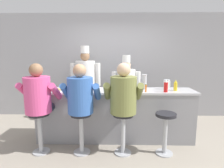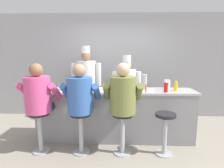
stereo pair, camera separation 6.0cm
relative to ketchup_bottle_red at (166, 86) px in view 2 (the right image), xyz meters
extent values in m
plane|color=#9E9384|center=(-0.92, -0.11, -1.10)|extent=(20.00, 20.00, 0.00)
cube|color=#99999E|center=(-0.92, 1.62, 0.25)|extent=(10.00, 0.06, 2.70)
cube|color=gray|center=(-0.92, 0.18, -0.63)|extent=(2.97, 0.56, 0.95)
cube|color=#BCBCC1|center=(-0.92, 0.18, -0.13)|extent=(3.04, 0.58, 0.04)
cylinder|color=red|center=(0.00, 0.00, -0.02)|extent=(0.07, 0.07, 0.18)
cone|color=white|center=(0.00, 0.00, 0.10)|extent=(0.06, 0.06, 0.06)
cylinder|color=yellow|center=(0.22, 0.14, -0.03)|extent=(0.07, 0.07, 0.15)
cone|color=yellow|center=(0.22, 0.14, 0.07)|extent=(0.05, 0.05, 0.05)
cylinder|color=orange|center=(-0.36, -0.01, -0.04)|extent=(0.03, 0.03, 0.14)
cylinder|color=#287F2D|center=(-0.36, -0.01, 0.03)|extent=(0.02, 0.02, 0.01)
cylinder|color=silver|center=(0.08, 0.25, -0.01)|extent=(0.11, 0.11, 0.19)
cube|color=silver|center=(0.15, 0.25, 0.00)|extent=(0.01, 0.01, 0.12)
cylinder|color=white|center=(-1.96, 0.05, -0.10)|extent=(0.27, 0.27, 0.02)
ellipsoid|color=#E0BC60|center=(-1.96, 0.05, -0.08)|extent=(0.12, 0.10, 0.03)
cylinder|color=white|center=(-2.27, 0.13, -0.09)|extent=(0.15, 0.15, 0.05)
cylinder|color=white|center=(-1.71, 0.25, -0.07)|extent=(0.09, 0.09, 0.09)
torus|color=white|center=(-1.65, 0.25, -0.06)|extent=(0.07, 0.02, 0.07)
cylinder|color=beige|center=(-0.47, 0.12, -0.06)|extent=(0.08, 0.08, 0.09)
torus|color=beige|center=(-0.41, 0.12, -0.06)|extent=(0.07, 0.01, 0.07)
cylinder|color=#B7BABF|center=(-0.35, 0.27, 0.03)|extent=(0.10, 0.10, 0.28)
cylinder|color=silver|center=(-0.35, 0.27, 0.18)|extent=(0.10, 0.10, 0.01)
cube|color=silver|center=(-0.83, 0.15, -0.04)|extent=(0.12, 0.07, 0.15)
cube|color=black|center=(-0.83, 0.11, -0.04)|extent=(0.07, 0.01, 0.05)
cylinder|color=#B2B5BA|center=(-2.20, -0.38, -1.09)|extent=(0.29, 0.29, 0.02)
cylinder|color=#B2B5BA|center=(-2.20, -0.38, -0.75)|extent=(0.07, 0.07, 0.68)
cylinder|color=#232328|center=(-2.20, -0.38, -0.41)|extent=(0.34, 0.34, 0.05)
cylinder|color=#33384C|center=(-2.30, -0.17, -0.37)|extent=(0.16, 0.42, 0.16)
cylinder|color=#33384C|center=(-2.09, -0.17, -0.37)|extent=(0.16, 0.42, 0.16)
cylinder|color=#E54C8C|center=(-2.20, -0.38, -0.09)|extent=(0.42, 0.42, 0.60)
cylinder|color=#E54C8C|center=(-2.46, -0.26, -0.06)|extent=(0.11, 0.46, 0.36)
cylinder|color=#E54C8C|center=(-1.93, -0.26, -0.06)|extent=(0.11, 0.46, 0.36)
sphere|color=#8C6647|center=(-2.20, -0.38, 0.32)|extent=(0.22, 0.22, 0.22)
cylinder|color=#B2B5BA|center=(-1.49, -0.38, -1.09)|extent=(0.29, 0.29, 0.02)
cylinder|color=#B2B5BA|center=(-1.49, -0.38, -0.75)|extent=(0.07, 0.07, 0.68)
cylinder|color=#232328|center=(-1.49, -0.38, -0.41)|extent=(0.34, 0.34, 0.05)
cylinder|color=#33384C|center=(-1.59, -0.18, -0.37)|extent=(0.16, 0.42, 0.16)
cylinder|color=#33384C|center=(-1.39, -0.18, -0.37)|extent=(0.16, 0.42, 0.16)
cylinder|color=#3866B7|center=(-1.49, -0.38, -0.09)|extent=(0.42, 0.42, 0.59)
cylinder|color=#3866B7|center=(-1.75, -0.27, -0.06)|extent=(0.11, 0.45, 0.36)
cylinder|color=#3866B7|center=(-1.23, -0.27, -0.06)|extent=(0.11, 0.45, 0.36)
sphere|color=tan|center=(-1.49, -0.38, 0.31)|extent=(0.22, 0.22, 0.22)
cylinder|color=#B2B5BA|center=(-0.78, -0.38, -1.09)|extent=(0.29, 0.29, 0.02)
cylinder|color=#B2B5BA|center=(-0.78, -0.38, -0.75)|extent=(0.07, 0.07, 0.68)
cylinder|color=#232328|center=(-0.78, -0.38, -0.41)|extent=(0.34, 0.34, 0.05)
cylinder|color=#33384C|center=(-0.89, -0.17, -0.37)|extent=(0.16, 0.43, 0.16)
cylinder|color=#33384C|center=(-0.68, -0.17, -0.37)|extent=(0.16, 0.43, 0.16)
cylinder|color=olive|center=(-0.78, -0.38, -0.08)|extent=(0.43, 0.43, 0.61)
cylinder|color=olive|center=(-1.05, -0.26, -0.05)|extent=(0.11, 0.46, 0.37)
cylinder|color=olive|center=(-0.51, -0.26, -0.05)|extent=(0.11, 0.46, 0.37)
sphere|color=#DBB28E|center=(-0.78, -0.38, 0.33)|extent=(0.22, 0.22, 0.22)
cylinder|color=#B2B5BA|center=(-0.08, -0.38, -1.09)|extent=(0.29, 0.29, 0.02)
cylinder|color=#B2B5BA|center=(-0.08, -0.38, -0.75)|extent=(0.07, 0.07, 0.68)
cylinder|color=#232328|center=(-0.08, -0.38, -0.41)|extent=(0.34, 0.34, 0.05)
cube|color=#232328|center=(-1.65, 1.13, -0.67)|extent=(0.36, 0.20, 0.86)
cube|color=white|center=(-1.65, 1.08, -0.50)|extent=(0.32, 0.02, 0.52)
cylinder|color=white|center=(-1.65, 1.13, 0.08)|extent=(0.47, 0.47, 0.65)
sphere|color=#8C6647|center=(-1.65, 1.13, 0.51)|extent=(0.22, 0.22, 0.22)
cylinder|color=white|center=(-1.65, 1.13, 0.67)|extent=(0.20, 0.20, 0.18)
cylinder|color=white|center=(-1.95, 1.13, 0.08)|extent=(0.13, 0.13, 0.55)
cylinder|color=white|center=(-1.35, 1.13, 0.08)|extent=(0.13, 0.13, 0.55)
cube|color=#232328|center=(-0.68, 0.79, -0.72)|extent=(0.32, 0.17, 0.76)
cube|color=white|center=(-0.68, 0.74, -0.57)|extent=(0.29, 0.02, 0.46)
cylinder|color=white|center=(-0.68, 0.79, -0.06)|extent=(0.41, 0.41, 0.57)
sphere|color=#DBB28E|center=(-0.68, 0.79, 0.33)|extent=(0.20, 0.20, 0.20)
cylinder|color=white|center=(-0.68, 0.79, 0.47)|extent=(0.18, 0.18, 0.16)
cylinder|color=white|center=(-0.94, 0.79, -0.06)|extent=(0.12, 0.12, 0.49)
cylinder|color=white|center=(-0.42, 0.79, -0.06)|extent=(0.12, 0.12, 0.49)
camera|label=1|loc=(-0.91, -3.36, 0.60)|focal=30.00mm
camera|label=2|loc=(-0.85, -3.36, 0.60)|focal=30.00mm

